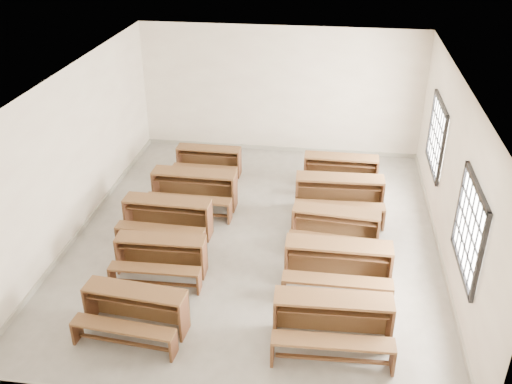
# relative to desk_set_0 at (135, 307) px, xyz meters

# --- Properties ---
(room) EXTENTS (8.50, 8.50, 3.20)m
(room) POSITION_rel_desk_set_0_xyz_m (1.55, 2.87, 1.73)
(room) COLOR gray
(room) RESTS_ON ground
(desk_set_0) EXTENTS (1.65, 0.96, 0.71)m
(desk_set_0) POSITION_rel_desk_set_0_xyz_m (0.00, 0.00, 0.00)
(desk_set_0) COLOR brown
(desk_set_0) RESTS_ON ground
(desk_set_1) EXTENTS (1.59, 0.86, 0.70)m
(desk_set_1) POSITION_rel_desk_set_0_xyz_m (-0.03, 1.46, -0.01)
(desk_set_1) COLOR brown
(desk_set_1) RESTS_ON ground
(desk_set_2) EXTENTS (1.72, 0.92, 0.76)m
(desk_set_2) POSITION_rel_desk_set_0_xyz_m (-0.26, 2.70, 0.03)
(desk_set_2) COLOR brown
(desk_set_2) RESTS_ON ground
(desk_set_3) EXTENTS (1.79, 0.95, 0.80)m
(desk_set_3) POSITION_rel_desk_set_0_xyz_m (-0.02, 3.89, 0.05)
(desk_set_3) COLOR brown
(desk_set_3) RESTS_ON ground
(desk_set_4) EXTENTS (1.51, 0.80, 0.68)m
(desk_set_4) POSITION_rel_desk_set_0_xyz_m (-0.05, 5.45, -0.02)
(desk_set_4) COLOR brown
(desk_set_4) RESTS_ON ground
(desk_set_5) EXTENTS (1.78, 0.98, 0.79)m
(desk_set_5) POSITION_rel_desk_set_0_xyz_m (2.99, 0.14, 0.04)
(desk_set_5) COLOR brown
(desk_set_5) RESTS_ON ground
(desk_set_6) EXTENTS (1.80, 0.94, 0.81)m
(desk_set_6) POSITION_rel_desk_set_0_xyz_m (3.04, 1.56, 0.06)
(desk_set_6) COLOR brown
(desk_set_6) RESTS_ON ground
(desk_set_7) EXTENTS (1.70, 0.98, 0.74)m
(desk_set_7) POSITION_rel_desk_set_0_xyz_m (2.98, 2.81, 0.01)
(desk_set_7) COLOR brown
(desk_set_7) RESTS_ON ground
(desk_set_8) EXTENTS (1.84, 1.00, 0.81)m
(desk_set_8) POSITION_rel_desk_set_0_xyz_m (3.03, 4.05, 0.06)
(desk_set_8) COLOR brown
(desk_set_8) RESTS_ON ground
(desk_set_9) EXTENTS (1.66, 0.87, 0.75)m
(desk_set_9) POSITION_rel_desk_set_0_xyz_m (3.05, 5.25, 0.02)
(desk_set_9) COLOR brown
(desk_set_9) RESTS_ON ground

